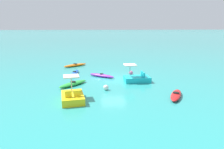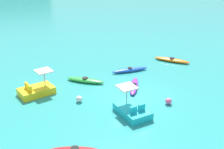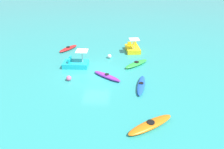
# 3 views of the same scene
# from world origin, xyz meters

# --- Properties ---
(ground_plane) EXTENTS (600.00, 600.00, 0.00)m
(ground_plane) POSITION_xyz_m (0.00, 0.00, 0.00)
(ground_plane) COLOR teal
(kayak_purple) EXTENTS (2.28, 2.71, 0.37)m
(kayak_purple) POSITION_xyz_m (0.74, 1.12, 0.16)
(kayak_purple) COLOR purple
(kayak_purple) RESTS_ON ground_plane
(kayak_red) EXTENTS (2.78, 2.02, 0.37)m
(kayak_red) POSITION_xyz_m (-6.10, -3.90, 0.16)
(kayak_red) COLOR red
(kayak_red) RESTS_ON ground_plane
(kayak_orange) EXTENTS (2.50, 3.17, 0.37)m
(kayak_orange) POSITION_xyz_m (6.94, 4.15, 0.16)
(kayak_orange) COLOR orange
(kayak_orange) RESTS_ON ground_plane
(kayak_blue) EXTENTS (3.26, 1.12, 0.37)m
(kayak_blue) POSITION_xyz_m (2.19, 3.99, 0.16)
(kayak_blue) COLOR blue
(kayak_blue) RESTS_ON ground_plane
(kayak_green) EXTENTS (2.66, 2.69, 0.37)m
(kayak_green) POSITION_xyz_m (-2.03, 3.88, 0.16)
(kayak_green) COLOR green
(kayak_green) RESTS_ON ground_plane
(pedal_boat_cyan) EXTENTS (1.51, 2.45, 1.68)m
(pedal_boat_cyan) POSITION_xyz_m (-1.48, -2.06, 0.34)
(pedal_boat_cyan) COLOR #19B7C6
(pedal_boat_cyan) RESTS_ON ground_plane
(pedal_boat_yellow) EXTENTS (2.59, 1.79, 1.68)m
(pedal_boat_yellow) POSITION_xyz_m (-5.94, 3.68, 0.34)
(pedal_boat_yellow) COLOR yellow
(pedal_boat_yellow) RESTS_ON ground_plane
(buoy_white) EXTENTS (0.44, 0.44, 0.44)m
(buoy_white) POSITION_xyz_m (-3.73, 1.10, 0.22)
(buoy_white) COLOR white
(buoy_white) RESTS_ON ground_plane
(buoy_pink) EXTENTS (0.44, 0.44, 0.44)m
(buoy_pink) POSITION_xyz_m (1.37, -2.12, 0.22)
(buoy_pink) COLOR pink
(buoy_pink) RESTS_ON ground_plane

